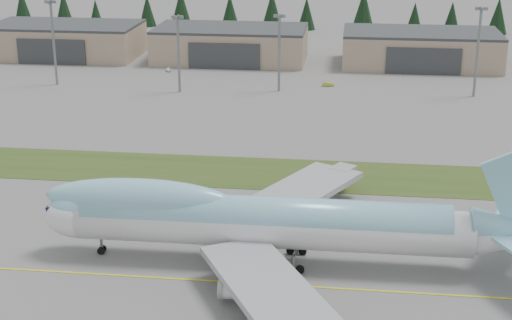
# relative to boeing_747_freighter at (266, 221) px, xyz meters

# --- Properties ---
(ground) EXTENTS (7000.00, 7000.00, 0.00)m
(ground) POSITION_rel_boeing_747_freighter_xyz_m (-12.60, -6.94, -6.60)
(ground) COLOR slate
(ground) RESTS_ON ground
(grass_strip_far) EXTENTS (400.00, 18.00, 0.08)m
(grass_strip_far) POSITION_rel_boeing_747_freighter_xyz_m (-12.60, 38.06, -6.60)
(grass_strip_far) COLOR #31491A
(grass_strip_far) RESTS_ON ground
(taxiway_line_main) EXTENTS (400.00, 0.40, 0.02)m
(taxiway_line_main) POSITION_rel_boeing_747_freighter_xyz_m (-12.60, -6.94, -6.60)
(taxiway_line_main) COLOR yellow
(taxiway_line_main) RESTS_ON ground
(boeing_747_freighter) EXTENTS (75.28, 65.66, 20.02)m
(boeing_747_freighter) POSITION_rel_boeing_747_freighter_xyz_m (0.00, 0.00, 0.00)
(boeing_747_freighter) COLOR white
(boeing_747_freighter) RESTS_ON ground
(hangar_left) EXTENTS (48.00, 26.60, 10.80)m
(hangar_left) POSITION_rel_boeing_747_freighter_xyz_m (-82.60, 142.96, -1.21)
(hangar_left) COLOR tan
(hangar_left) RESTS_ON ground
(hangar_center) EXTENTS (48.00, 26.60, 10.80)m
(hangar_center) POSITION_rel_boeing_747_freighter_xyz_m (-27.60, 142.96, -1.21)
(hangar_center) COLOR tan
(hangar_center) RESTS_ON ground
(hangar_right) EXTENTS (48.00, 26.60, 10.80)m
(hangar_right) POSITION_rel_boeing_747_freighter_xyz_m (32.40, 142.96, -1.21)
(hangar_right) COLOR tan
(hangar_right) RESTS_ON ground
(floodlight_masts) EXTENTS (172.02, 8.41, 24.52)m
(floodlight_masts) POSITION_rel_boeing_747_freighter_xyz_m (-16.28, 103.19, 9.29)
(floodlight_masts) COLOR slate
(floodlight_masts) RESTS_ON ground
(service_vehicle_a) EXTENTS (2.42, 3.45, 1.09)m
(service_vehicle_a) POSITION_rel_boeing_747_freighter_xyz_m (-43.97, 124.73, -6.60)
(service_vehicle_a) COLOR white
(service_vehicle_a) RESTS_ON ground
(service_vehicle_b) EXTENTS (3.48, 1.62, 1.11)m
(service_vehicle_b) POSITION_rel_boeing_747_freighter_xyz_m (4.99, 111.57, -6.60)
(service_vehicle_b) COLOR #A4B72D
(service_vehicle_b) RESTS_ON ground
(service_vehicle_c) EXTENTS (2.05, 4.71, 1.35)m
(service_vehicle_c) POSITION_rel_boeing_747_freighter_xyz_m (45.77, 132.62, -6.60)
(service_vehicle_c) COLOR #AFB0B4
(service_vehicle_c) RESTS_ON ground
(conifer_belt) EXTENTS (266.20, 13.90, 16.38)m
(conifer_belt) POSITION_rel_boeing_747_freighter_xyz_m (-12.69, 204.84, 0.25)
(conifer_belt) COLOR black
(conifer_belt) RESTS_ON ground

